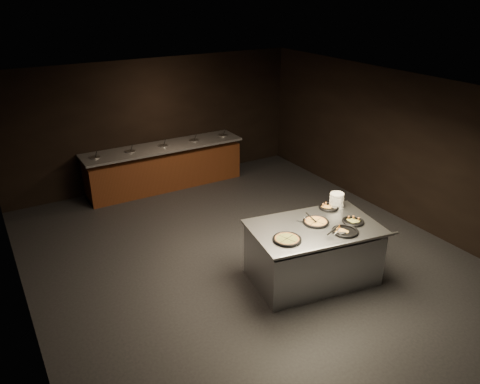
{
  "coord_description": "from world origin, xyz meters",
  "views": [
    {
      "loc": [
        -3.66,
        -6.04,
        4.41
      ],
      "look_at": [
        0.1,
        0.3,
        1.1
      ],
      "focal_mm": 35.0,
      "sensor_mm": 36.0,
      "label": 1
    }
  ],
  "objects_px": {
    "serving_counter": "(313,254)",
    "plate_stack": "(337,200)",
    "pan_veggie_whole": "(287,239)",
    "pan_cheese_whole": "(316,222)"
  },
  "relations": [
    {
      "from": "serving_counter",
      "to": "plate_stack",
      "type": "relative_size",
      "value": 9.23
    },
    {
      "from": "serving_counter",
      "to": "pan_veggie_whole",
      "type": "relative_size",
      "value": 5.06
    },
    {
      "from": "serving_counter",
      "to": "plate_stack",
      "type": "bearing_deg",
      "value": 35.96
    },
    {
      "from": "plate_stack",
      "to": "pan_veggie_whole",
      "type": "bearing_deg",
      "value": -159.86
    },
    {
      "from": "plate_stack",
      "to": "pan_veggie_whole",
      "type": "distance_m",
      "value": 1.49
    },
    {
      "from": "plate_stack",
      "to": "serving_counter",
      "type": "bearing_deg",
      "value": -153.52
    },
    {
      "from": "plate_stack",
      "to": "pan_veggie_whole",
      "type": "height_order",
      "value": "plate_stack"
    },
    {
      "from": "plate_stack",
      "to": "pan_cheese_whole",
      "type": "height_order",
      "value": "plate_stack"
    },
    {
      "from": "serving_counter",
      "to": "pan_cheese_whole",
      "type": "height_order",
      "value": "pan_cheese_whole"
    },
    {
      "from": "serving_counter",
      "to": "pan_cheese_whole",
      "type": "distance_m",
      "value": 0.53
    }
  ]
}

